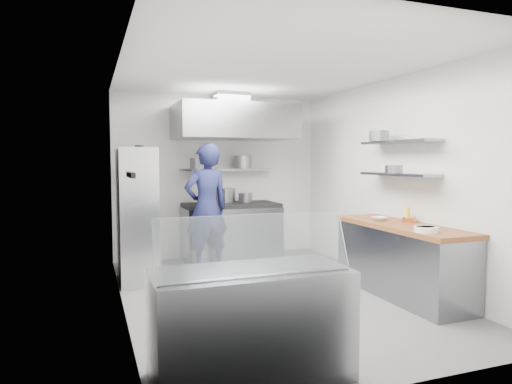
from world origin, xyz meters
name	(u,v)px	position (x,y,z in m)	size (l,w,h in m)	color
floor	(272,294)	(0.00, 0.00, 0.00)	(5.00, 5.00, 0.00)	#4A4A4C
ceiling	(273,68)	(0.00, 0.00, 2.80)	(5.00, 5.00, 0.00)	silver
wall_back	(219,176)	(0.00, 2.50, 1.40)	(3.60, 0.02, 2.80)	white
wall_front	(403,199)	(0.00, -2.50, 1.40)	(3.60, 0.02, 2.80)	white
wall_left	(122,186)	(-1.80, 0.00, 1.40)	(5.00, 0.02, 2.80)	white
wall_right	(394,181)	(1.80, 0.00, 1.40)	(5.00, 0.02, 2.80)	white
gas_range	(231,233)	(0.10, 2.10, 0.45)	(1.60, 0.80, 0.90)	gray
cooktop	(231,205)	(0.10, 2.10, 0.93)	(1.57, 0.78, 0.06)	black
stock_pot_left	(209,196)	(-0.20, 2.40, 1.06)	(0.31, 0.31, 0.20)	slate
stock_pot_mid	(225,195)	(0.06, 2.32, 1.08)	(0.36, 0.36, 0.24)	slate
stock_pot_right	(245,198)	(0.38, 2.17, 1.04)	(0.24, 0.24, 0.16)	slate
over_range_shelf	(227,170)	(0.10, 2.34, 1.52)	(1.60, 0.30, 0.04)	gray
shelf_pot_a	(198,163)	(-0.37, 2.48, 1.63)	(0.28, 0.28, 0.18)	slate
shelf_pot_b	(243,162)	(0.34, 2.20, 1.65)	(0.30, 0.30, 0.22)	slate
extractor_hood	(234,122)	(0.10, 1.93, 2.30)	(1.90, 1.15, 0.55)	gray
hood_duct	(230,100)	(0.10, 2.15, 2.68)	(0.55, 0.55, 0.24)	slate
red_firebox	(146,176)	(-1.25, 2.44, 1.42)	(0.22, 0.10, 0.26)	red
chef	(207,208)	(-0.48, 1.47, 0.97)	(0.71, 0.46, 1.93)	#161A43
wire_rack	(137,215)	(-1.53, 1.21, 0.93)	(0.50, 0.90, 1.85)	silver
rack_bin_a	(138,226)	(-1.53, 1.08, 0.80)	(0.15, 0.19, 0.17)	white
rack_bin_b	(135,187)	(-1.53, 1.38, 1.30)	(0.13, 0.17, 0.15)	yellow
rack_jar	(139,152)	(-1.48, 1.23, 1.80)	(0.12, 0.12, 0.18)	black
knife_strip	(131,175)	(-1.78, -0.90, 1.55)	(0.04, 0.55, 0.05)	black
prep_counter_base	(401,262)	(1.48, -0.60, 0.42)	(0.62, 2.00, 0.84)	gray
prep_counter_top	(402,226)	(1.48, -0.60, 0.87)	(0.65, 2.04, 0.06)	brown
plate_stack_a	(427,230)	(1.30, -1.25, 0.93)	(0.24, 0.24, 0.06)	white
plate_stack_b	(424,229)	(1.31, -1.20, 0.93)	(0.22, 0.22, 0.06)	white
copper_pan	(409,220)	(1.68, -0.49, 0.93)	(0.17, 0.17, 0.06)	#D4713B
squeeze_bottle	(408,215)	(1.66, -0.48, 0.99)	(0.06, 0.06, 0.18)	yellow
mixing_bowl	(379,219)	(1.40, -0.24, 0.92)	(0.20, 0.20, 0.05)	white
wall_shelf_lower	(398,174)	(1.64, -0.30, 1.50)	(0.30, 1.30, 0.04)	gray
wall_shelf_upper	(399,142)	(1.64, -0.30, 1.92)	(0.30, 1.30, 0.04)	gray
shelf_pot_c	(394,169)	(1.47, -0.44, 1.57)	(0.22, 0.22, 0.10)	slate
shelf_pot_d	(379,136)	(1.54, 0.00, 2.01)	(0.26, 0.26, 0.14)	slate
display_case	(250,324)	(-1.00, -2.00, 0.42)	(1.50, 0.70, 0.85)	gray
display_glass	(256,244)	(-1.00, -2.12, 1.07)	(1.47, 0.02, 0.45)	silver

